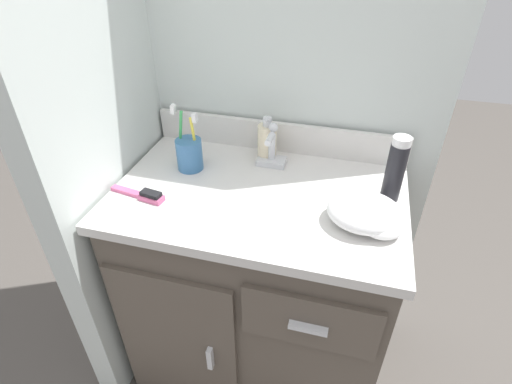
{
  "coord_description": "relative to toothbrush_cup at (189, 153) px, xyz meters",
  "views": [
    {
      "loc": [
        0.24,
        -0.91,
        1.45
      ],
      "look_at": [
        0.0,
        -0.03,
        0.8
      ],
      "focal_mm": 28.0,
      "sensor_mm": 36.0,
      "label": 1
    }
  ],
  "objects": [
    {
      "name": "soap_dispenser",
      "position": [
        0.22,
        0.12,
        0.01
      ],
      "size": [
        0.06,
        0.06,
        0.15
      ],
      "color": "beige",
      "rests_on": "vanity"
    },
    {
      "name": "sink_faucet",
      "position": [
        0.24,
        0.09,
        -0.0
      ],
      "size": [
        0.09,
        0.09,
        0.14
      ],
      "color": "silver",
      "rests_on": "vanity"
    },
    {
      "name": "ground_plane",
      "position": [
        0.24,
        -0.07,
        -0.83
      ],
      "size": [
        6.0,
        6.0,
        0.0
      ],
      "primitive_type": "plane",
      "color": "#4C4742"
    },
    {
      "name": "shaving_cream_can",
      "position": [
        0.6,
        -0.01,
        0.04
      ],
      "size": [
        0.05,
        0.05,
        0.19
      ],
      "color": "black",
      "rests_on": "vanity"
    },
    {
      "name": "backsplash",
      "position": [
        0.24,
        0.18,
        -0.0
      ],
      "size": [
        0.84,
        0.02,
        0.1
      ],
      "color": "silver",
      "rests_on": "vanity"
    },
    {
      "name": "wall_back",
      "position": [
        0.24,
        0.24,
        0.27
      ],
      "size": [
        1.02,
        0.08,
        2.2
      ],
      "primitive_type": "cube",
      "color": "silver",
      "rests_on": "ground_plane"
    },
    {
      "name": "wall_left",
      "position": [
        -0.23,
        -0.07,
        0.27
      ],
      "size": [
        0.08,
        0.62,
        2.2
      ],
      "primitive_type": "cube",
      "color": "silver",
      "rests_on": "ground_plane"
    },
    {
      "name": "hand_towel",
      "position": [
        0.55,
        -0.14,
        -0.02
      ],
      "size": [
        0.2,
        0.17,
        0.07
      ],
      "color": "white",
      "rests_on": "vanity"
    },
    {
      "name": "vanity",
      "position": [
        0.24,
        -0.08,
        -0.43
      ],
      "size": [
        0.84,
        0.55,
        0.78
      ],
      "color": "brown",
      "rests_on": "ground_plane"
    },
    {
      "name": "toothbrush_cup",
      "position": [
        0.0,
        0.0,
        0.0
      ],
      "size": [
        0.09,
        0.08,
        0.2
      ],
      "color": "teal",
      "rests_on": "vanity"
    },
    {
      "name": "hairbrush",
      "position": [
        -0.06,
        -0.18,
        -0.04
      ],
      "size": [
        0.17,
        0.05,
        0.03
      ],
      "rotation": [
        0.0,
        0.0,
        -0.16
      ],
      "color": "#C1517F",
      "rests_on": "vanity"
    }
  ]
}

